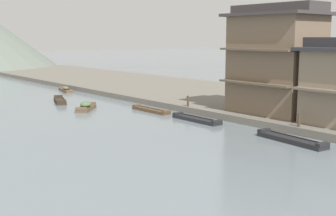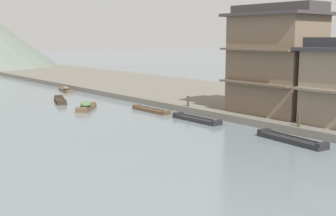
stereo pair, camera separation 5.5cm
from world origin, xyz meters
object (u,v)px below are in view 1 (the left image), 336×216
Objects in this scene: boat_moored_far at (86,107)px; boat_crossing_west at (151,110)px; boat_upstream_distant at (60,101)px; house_waterfront_tall at (276,60)px; boat_moored_third at (196,119)px; mooring_post_dock_mid at (299,120)px; boat_midriver_upstream at (291,140)px; boat_moored_second at (66,90)px; mooring_post_dock_far at (188,101)px.

boat_moored_far is 0.69× the size of boat_crossing_west.
boat_upstream_distant is 0.87× the size of boat_crossing_west.
house_waterfront_tall reaches higher than boat_crossing_west.
boat_moored_third is 1.50× the size of boat_moored_far.
mooring_post_dock_mid is at bearing -70.68° from boat_moored_far.
boat_midriver_upstream is 1.26× the size of boat_upstream_distant.
boat_crossing_west is (-0.03, 15.14, -0.02)m from boat_midriver_upstream.
boat_moored_second is at bearing 71.17° from boat_moored_far.
boat_moored_third is at bearing -75.81° from boat_upstream_distant.
boat_moored_second is 32.82m from mooring_post_dock_mid.
mooring_post_dock_far is at bearing 58.22° from boat_moored_third.
boat_moored_second reaches higher than boat_upstream_distant.
boat_moored_second is 24.65m from boat_moored_third.
boat_crossing_west is at bearing 120.89° from house_waterfront_tall.
mooring_post_dock_mid is (2.29, 1.05, 0.89)m from boat_midriver_upstream.
boat_upstream_distant is at bearing 88.10° from boat_moored_far.
boat_upstream_distant is at bearing 110.93° from boat_crossing_west.
boat_moored_third is 5.97m from boat_crossing_west.
boat_moored_third is at bearing 147.90° from house_waterfront_tall.
boat_moored_second is 0.88× the size of boat_moored_third.
boat_moored_far is at bearing 112.57° from boat_moored_third.
boat_moored_third is at bearing -91.18° from boat_moored_second.
house_waterfront_tall is (9.80, -13.86, 4.55)m from boat_moored_far.
boat_moored_far is at bearing 102.13° from boat_midriver_upstream.
mooring_post_dock_far is (2.29, 12.67, 0.89)m from boat_midriver_upstream.
boat_moored_far reaches higher than boat_midriver_upstream.
boat_moored_third is 8.46m from mooring_post_dock_mid.
boat_upstream_distant reaches higher than boat_midriver_upstream.
mooring_post_dock_far is (6.31, -12.88, 0.86)m from boat_upstream_distant.
boat_moored_far reaches higher than boat_crossing_west.
boat_moored_second is 21.23m from mooring_post_dock_far.
boat_upstream_distant is at bearing 104.19° from boat_moored_third.
boat_upstream_distant is 22.50m from house_waterfront_tall.
boat_midriver_upstream is 1.10× the size of boat_crossing_west.
boat_upstream_distant is 14.37m from mooring_post_dock_far.
boat_moored_second is at bearing 92.90° from mooring_post_dock_mid.
boat_upstream_distant is (0.20, 5.94, -0.13)m from boat_moored_far.
boat_midriver_upstream is 25.86m from boat_upstream_distant.
boat_upstream_distant is 4.36× the size of mooring_post_dock_far.
boat_moored_second is 0.50× the size of house_waterfront_tall.
boat_moored_far is at bearing 133.08° from boat_crossing_west.
boat_moored_second is at bearing 87.95° from boat_crossing_west.
boat_moored_third is 9.18m from boat_midriver_upstream.
mooring_post_dock_far is at bearing -63.91° from boat_upstream_distant.
boat_moored_second is 1.31× the size of boat_moored_far.
boat_moored_far is (-4.85, -14.21, 0.10)m from boat_moored_second.
mooring_post_dock_far reaches higher than boat_crossing_west.
house_waterfront_tall reaches higher than mooring_post_dock_far.
boat_midriver_upstream is at bearing -81.07° from boat_upstream_distant.
boat_upstream_distant is 4.38× the size of mooring_post_dock_mid.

